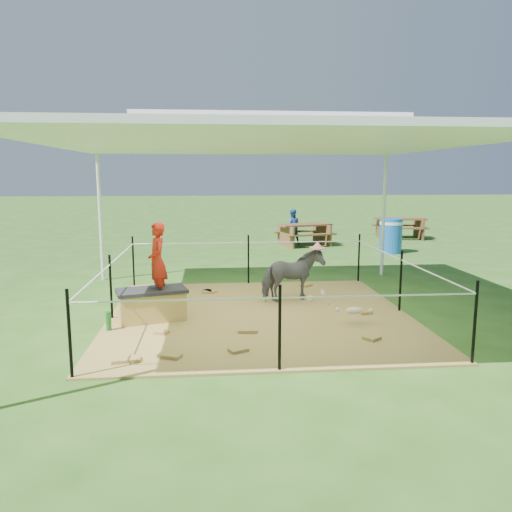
{
  "coord_description": "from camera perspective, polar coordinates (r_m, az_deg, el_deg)",
  "views": [
    {
      "loc": [
        -0.74,
        -7.49,
        2.18
      ],
      "look_at": [
        0.0,
        0.6,
        0.85
      ],
      "focal_mm": 35.0,
      "sensor_mm": 36.0,
      "label": 1
    }
  ],
  "objects": [
    {
      "name": "picnic_table_far",
      "position": [
        17.89,
        16.07,
        3.08
      ],
      "size": [
        1.85,
        1.45,
        0.71
      ],
      "primitive_type": "cube",
      "rotation": [
        0.0,
        0.0,
        -0.14
      ],
      "color": "#57311E",
      "rests_on": "ground"
    },
    {
      "name": "hay_patch",
      "position": [
        7.83,
        0.4,
        -6.75
      ],
      "size": [
        4.6,
        4.6,
        0.03
      ],
      "primitive_type": "cube",
      "color": "brown",
      "rests_on": "ground"
    },
    {
      "name": "canopy_tent",
      "position": [
        7.54,
        0.43,
        13.19
      ],
      "size": [
        6.3,
        6.3,
        2.9
      ],
      "color": "silver",
      "rests_on": "ground"
    },
    {
      "name": "distant_person",
      "position": [
        15.88,
        4.15,
        3.39
      ],
      "size": [
        0.54,
        0.43,
        1.11
      ],
      "primitive_type": "imported",
      "rotation": [
        0.0,
        0.0,
        3.16
      ],
      "color": "#2D60AB",
      "rests_on": "ground"
    },
    {
      "name": "pony",
      "position": [
        8.54,
        4.18,
        -2.23
      ],
      "size": [
        1.16,
        0.82,
        0.89
      ],
      "primitive_type": "imported",
      "rotation": [
        0.0,
        0.0,
        1.93
      ],
      "color": "#4D4D52",
      "rests_on": "hay_patch"
    },
    {
      "name": "picnic_table_near",
      "position": [
        15.53,
        5.53,
        2.44
      ],
      "size": [
        1.88,
        1.58,
        0.67
      ],
      "primitive_type": "cube",
      "rotation": [
        0.0,
        0.0,
        0.29
      ],
      "color": "#53331C",
      "rests_on": "ground"
    },
    {
      "name": "ground",
      "position": [
        7.84,
        0.4,
        -6.86
      ],
      "size": [
        90.0,
        90.0,
        0.0
      ],
      "primitive_type": "plane",
      "color": "#2D5919",
      "rests_on": "ground"
    },
    {
      "name": "trash_barrel",
      "position": [
        14.47,
        15.13,
        2.24
      ],
      "size": [
        0.79,
        0.79,
        0.97
      ],
      "primitive_type": "cylinder",
      "rotation": [
        0.0,
        0.0,
        0.33
      ],
      "color": "blue",
      "rests_on": "ground"
    },
    {
      "name": "rope_fence",
      "position": [
        7.68,
        0.41,
        -2.24
      ],
      "size": [
        4.54,
        4.54,
        1.0
      ],
      "color": "black",
      "rests_on": "ground"
    },
    {
      "name": "green_bottle",
      "position": [
        7.31,
        -16.5,
        -7.13
      ],
      "size": [
        0.09,
        0.09,
        0.26
      ],
      "primitive_type": "cylinder",
      "rotation": [
        0.0,
        0.0,
        0.27
      ],
      "color": "#166627",
      "rests_on": "hay_patch"
    },
    {
      "name": "straw_bale",
      "position": [
        7.63,
        -11.8,
        -5.63
      ],
      "size": [
        1.04,
        0.71,
        0.42
      ],
      "primitive_type": "cube",
      "rotation": [
        0.0,
        0.0,
        0.27
      ],
      "color": "olive",
      "rests_on": "hay_patch"
    },
    {
      "name": "foal",
      "position": [
        7.41,
        11.19,
        -5.95
      ],
      "size": [
        0.81,
        0.46,
        0.45
      ],
      "primitive_type": null,
      "rotation": [
        0.0,
        0.0,
        0.02
      ],
      "color": "beige",
      "rests_on": "hay_patch"
    },
    {
      "name": "dark_cloth",
      "position": [
        7.57,
        -11.86,
        -3.9
      ],
      "size": [
        1.12,
        0.78,
        0.05
      ],
      "primitive_type": "cube",
      "rotation": [
        0.0,
        0.0,
        0.27
      ],
      "color": "black",
      "rests_on": "straw_bale"
    },
    {
      "name": "woman",
      "position": [
        7.46,
        -11.23,
        0.18
      ],
      "size": [
        0.37,
        0.47,
        1.14
      ],
      "primitive_type": "imported",
      "rotation": [
        0.0,
        0.0,
        -1.3
      ],
      "color": "red",
      "rests_on": "straw_bale"
    },
    {
      "name": "pink_hat",
      "position": [
        8.45,
        4.22,
        1.16
      ],
      "size": [
        0.28,
        0.28,
        0.13
      ],
      "primitive_type": "cylinder",
      "color": "pink",
      "rests_on": "pony"
    }
  ]
}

